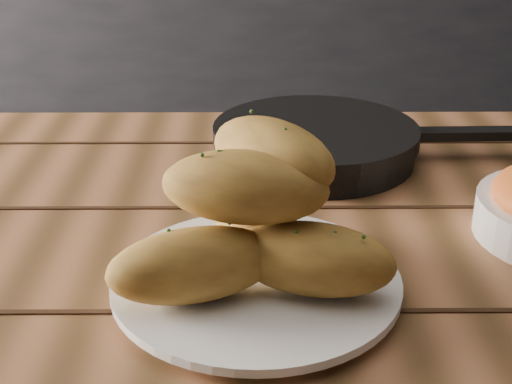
# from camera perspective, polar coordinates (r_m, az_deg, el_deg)

# --- Properties ---
(counter) EXTENTS (2.80, 0.60, 0.90)m
(counter) POSITION_cam_1_polar(r_m,az_deg,el_deg) (2.88, -7.63, 11.75)
(counter) COLOR black
(counter) RESTS_ON ground
(table) EXTENTS (1.37, 0.86, 0.75)m
(table) POSITION_cam_1_polar(r_m,az_deg,el_deg) (0.76, 1.86, -11.89)
(table) COLOR #965D38
(table) RESTS_ON ground
(plate) EXTENTS (0.25, 0.25, 0.02)m
(plate) POSITION_cam_1_polar(r_m,az_deg,el_deg) (0.63, 0.01, -7.39)
(plate) COLOR white
(plate) RESTS_ON table
(bread_rolls) EXTENTS (0.25, 0.21, 0.13)m
(bread_rolls) POSITION_cam_1_polar(r_m,az_deg,el_deg) (0.60, -0.13, -2.06)
(bread_rolls) COLOR #B58532
(bread_rolls) RESTS_ON plate
(skillet) EXTENTS (0.40, 0.26, 0.05)m
(skillet) POSITION_cam_1_polar(r_m,az_deg,el_deg) (0.91, 4.92, 4.03)
(skillet) COLOR black
(skillet) RESTS_ON table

